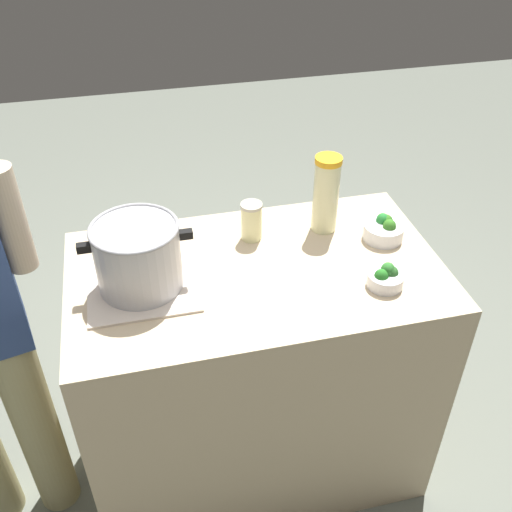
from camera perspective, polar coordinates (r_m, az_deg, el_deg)
The scene contains 8 objects.
ground_plane at distance 2.49m, azimuth 0.00°, elevation -18.47°, with size 8.00×8.00×0.00m, color slate.
counter_slab at distance 2.12m, azimuth 0.00°, elevation -11.27°, with size 1.15×0.67×0.94m, color #CAB28E.
dish_cloth at distance 1.76m, azimuth -11.02°, elevation -2.77°, with size 0.32×0.31×0.01m, color beige.
cooking_pot at distance 1.70m, azimuth -11.45°, elevation 0.08°, with size 0.32×0.25×0.21m.
lemonade_pitcher at distance 1.92m, azimuth 6.83°, elevation 6.02°, with size 0.09×0.09×0.27m.
mason_jar at distance 1.89m, azimuth -0.44°, elevation 3.42°, with size 0.07×0.07×0.13m.
broccoli_bowl_front at distance 1.96m, azimuth 12.36°, elevation 2.53°, with size 0.13×0.13×0.08m.
broccoli_bowl_center at distance 1.76m, azimuth 12.52°, elevation -2.06°, with size 0.11×0.11×0.07m.
Camera 1 is at (0.33, 1.37, 2.05)m, focal length 41.06 mm.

